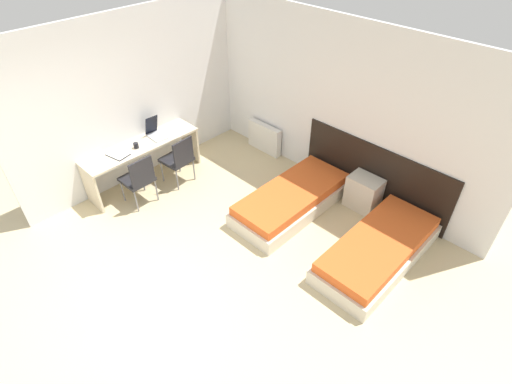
{
  "coord_description": "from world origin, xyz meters",
  "views": [
    {
      "loc": [
        3.15,
        -1.24,
        4.16
      ],
      "look_at": [
        0.0,
        1.98,
        0.55
      ],
      "focal_mm": 28.0,
      "sensor_mm": 36.0,
      "label": 1
    }
  ],
  "objects_px": {
    "nightstand": "(363,193)",
    "laptop": "(155,132)",
    "bed_near_door": "(378,250)",
    "chair_near_notebook": "(139,178)",
    "bed_near_window": "(292,200)",
    "chair_near_laptop": "(179,158)"
  },
  "relations": [
    {
      "from": "nightstand",
      "to": "laptop",
      "type": "bearing_deg",
      "value": -151.57
    },
    {
      "from": "bed_near_door",
      "to": "laptop",
      "type": "relative_size",
      "value": 5.61
    },
    {
      "from": "bed_near_door",
      "to": "chair_near_notebook",
      "type": "height_order",
      "value": "chair_near_notebook"
    },
    {
      "from": "bed_near_window",
      "to": "nightstand",
      "type": "xyz_separation_m",
      "value": [
        0.76,
        0.82,
        0.09
      ]
    },
    {
      "from": "nightstand",
      "to": "chair_near_laptop",
      "type": "height_order",
      "value": "chair_near_laptop"
    },
    {
      "from": "bed_near_window",
      "to": "chair_near_laptop",
      "type": "bearing_deg",
      "value": -156.76
    },
    {
      "from": "nightstand",
      "to": "chair_near_notebook",
      "type": "relative_size",
      "value": 0.63
    },
    {
      "from": "chair_near_laptop",
      "to": "chair_near_notebook",
      "type": "distance_m",
      "value": 0.77
    },
    {
      "from": "laptop",
      "to": "chair_near_laptop",
      "type": "bearing_deg",
      "value": 9.94
    },
    {
      "from": "nightstand",
      "to": "bed_near_door",
      "type": "bearing_deg",
      "value": -47.04
    },
    {
      "from": "nightstand",
      "to": "laptop",
      "type": "relative_size",
      "value": 1.55
    },
    {
      "from": "nightstand",
      "to": "laptop",
      "type": "height_order",
      "value": "laptop"
    },
    {
      "from": "bed_near_door",
      "to": "chair_near_laptop",
      "type": "relative_size",
      "value": 2.28
    },
    {
      "from": "bed_near_door",
      "to": "chair_near_laptop",
      "type": "xyz_separation_m",
      "value": [
        -3.33,
        -0.78,
        0.31
      ]
    },
    {
      "from": "bed_near_door",
      "to": "chair_near_laptop",
      "type": "height_order",
      "value": "chair_near_laptop"
    },
    {
      "from": "bed_near_window",
      "to": "nightstand",
      "type": "relative_size",
      "value": 3.61
    },
    {
      "from": "bed_near_window",
      "to": "chair_near_laptop",
      "type": "distance_m",
      "value": 1.99
    },
    {
      "from": "chair_near_laptop",
      "to": "laptop",
      "type": "bearing_deg",
      "value": -177.48
    },
    {
      "from": "bed_near_door",
      "to": "chair_near_notebook",
      "type": "bearing_deg",
      "value": -155.16
    },
    {
      "from": "bed_near_door",
      "to": "nightstand",
      "type": "height_order",
      "value": "nightstand"
    },
    {
      "from": "bed_near_door",
      "to": "laptop",
      "type": "bearing_deg",
      "value": -167.6
    },
    {
      "from": "bed_near_window",
      "to": "laptop",
      "type": "distance_m",
      "value": 2.53
    }
  ]
}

